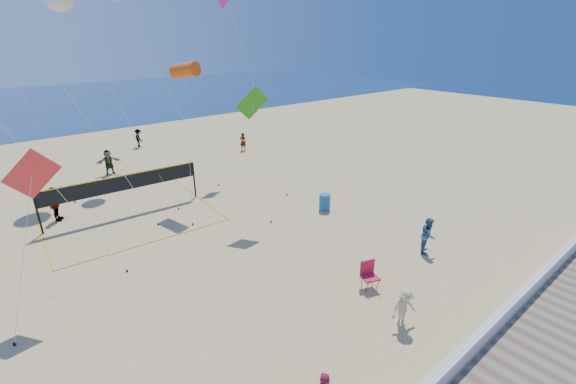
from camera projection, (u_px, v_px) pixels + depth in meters
ground at (333, 346)px, 12.46m from camera, size 120.00×120.00×0.00m
ocean at (27, 104)px, 56.48m from camera, size 140.00×50.00×0.03m
bystander_a at (428, 235)px, 17.61m from camera, size 1.03×0.95×1.71m
bystander_b at (404, 308)px, 13.08m from camera, size 1.07×0.79×1.48m
far_person_0 at (55, 204)px, 20.61m from camera, size 0.96×1.21×1.92m
far_person_1 at (109, 162)px, 27.71m from camera, size 1.73×0.77×1.80m
far_person_2 at (243, 142)px, 33.54m from camera, size 0.65×0.67×1.55m
far_person_4 at (139, 138)px, 34.52m from camera, size 0.69×1.10×1.63m
camp_chair at (369, 273)px, 15.16m from camera, size 0.77×0.89×1.28m
trash_barrel at (325, 202)px, 22.08m from camera, size 0.64×0.64×0.95m
volleyball_net at (123, 188)px, 21.24m from camera, size 8.98×8.84×2.27m
kite_2 at (185, 71)px, 21.17m from camera, size 2.67×4.39×8.07m
kite_3 at (31, 180)px, 12.94m from camera, size 2.75×2.15×5.93m
kite_4 at (253, 108)px, 19.28m from camera, size 1.63×1.60×7.07m
kite_5 at (228, 5)px, 25.45m from camera, size 1.80×7.69×12.81m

